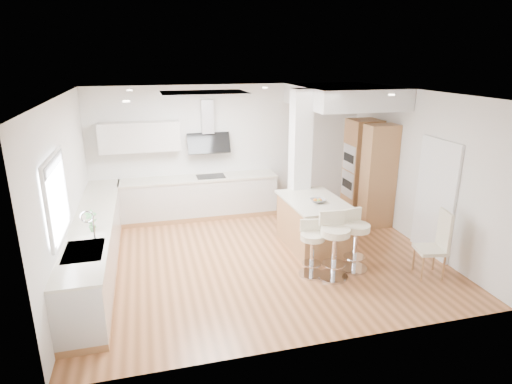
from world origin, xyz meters
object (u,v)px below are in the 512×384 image
object	(u,v)px
bar_stool_a	(312,245)
dining_chair	(437,242)
peninsula	(313,223)
bar_stool_c	(355,237)
bar_stool_b	(334,242)

from	to	relation	value
bar_stool_a	dining_chair	xyz separation A→B (m)	(1.90, -0.51, 0.07)
peninsula	bar_stool_c	xyz separation A→B (m)	(0.32, -0.99, 0.11)
peninsula	bar_stool_a	xyz separation A→B (m)	(-0.42, -1.00, 0.05)
bar_stool_c	dining_chair	bearing A→B (deg)	-34.87
peninsula	bar_stool_c	world-z (taller)	bar_stool_c
dining_chair	bar_stool_b	bearing A→B (deg)	179.10
peninsula	dining_chair	distance (m)	2.12
bar_stool_c	dining_chair	world-z (taller)	dining_chair
bar_stool_a	bar_stool_b	xyz separation A→B (m)	(0.30, -0.16, 0.09)
bar_stool_a	bar_stool_c	size ratio (longest dim) A/B	0.89
peninsula	bar_stool_a	size ratio (longest dim) A/B	1.69
bar_stool_a	bar_stool_c	bearing A→B (deg)	9.48
peninsula	dining_chair	bearing A→B (deg)	-47.62
bar_stool_b	bar_stool_c	distance (m)	0.47
peninsula	dining_chair	size ratio (longest dim) A/B	1.40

